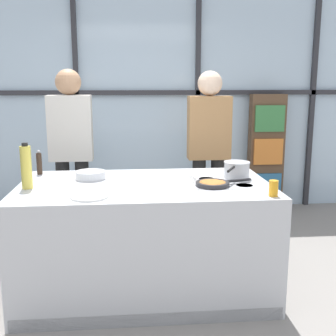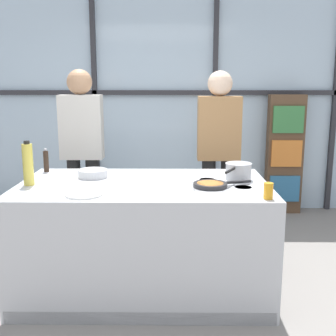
# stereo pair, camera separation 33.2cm
# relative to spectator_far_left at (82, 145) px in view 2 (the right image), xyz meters

# --- Properties ---
(ground_plane) EXTENTS (18.00, 18.00, 0.00)m
(ground_plane) POSITION_rel_spectator_far_left_xyz_m (0.70, -1.04, -1.04)
(ground_plane) COLOR gray
(back_window_wall) EXTENTS (6.40, 0.10, 2.80)m
(back_window_wall) POSITION_rel_spectator_far_left_xyz_m (0.70, 1.24, 0.36)
(back_window_wall) COLOR silver
(back_window_wall) RESTS_ON ground_plane
(bookshelf) EXTENTS (0.45, 0.19, 1.52)m
(bookshelf) POSITION_rel_spectator_far_left_xyz_m (2.36, 1.05, -0.28)
(bookshelf) COLOR brown
(bookshelf) RESTS_ON ground_plane
(demo_island) EXTENTS (1.96, 1.10, 0.90)m
(demo_island) POSITION_rel_spectator_far_left_xyz_m (0.70, -1.05, -0.59)
(demo_island) COLOR silver
(demo_island) RESTS_ON ground_plane
(spectator_far_left) EXTENTS (0.43, 0.25, 1.80)m
(spectator_far_left) POSITION_rel_spectator_far_left_xyz_m (0.00, 0.00, 0.00)
(spectator_far_left) COLOR black
(spectator_far_left) RESTS_ON ground_plane
(spectator_center_left) EXTENTS (0.43, 0.25, 1.79)m
(spectator_center_left) POSITION_rel_spectator_far_left_xyz_m (1.40, 0.00, -0.01)
(spectator_center_left) COLOR black
(spectator_center_left) RESTS_ON ground_plane
(frying_pan) EXTENTS (0.45, 0.26, 0.03)m
(frying_pan) POSITION_rel_spectator_far_left_xyz_m (1.22, -1.17, -0.13)
(frying_pan) COLOR #232326
(frying_pan) RESTS_ON demo_island
(saucepan) EXTENTS (0.25, 0.37, 0.14)m
(saucepan) POSITION_rel_spectator_far_left_xyz_m (1.46, -0.92, -0.07)
(saucepan) COLOR silver
(saucepan) RESTS_ON demo_island
(white_plate) EXTENTS (0.26, 0.26, 0.01)m
(white_plate) POSITION_rel_spectator_far_left_xyz_m (0.31, -1.41, -0.14)
(white_plate) COLOR white
(white_plate) RESTS_ON demo_island
(mixing_bowl) EXTENTS (0.24, 0.24, 0.07)m
(mixing_bowl) POSITION_rel_spectator_far_left_xyz_m (0.26, -0.85, -0.11)
(mixing_bowl) COLOR silver
(mixing_bowl) RESTS_ON demo_island
(oil_bottle) EXTENTS (0.08, 0.08, 0.34)m
(oil_bottle) POSITION_rel_spectator_far_left_xyz_m (-0.18, -1.12, 0.02)
(oil_bottle) COLOR #E0CC4C
(oil_bottle) RESTS_ON demo_island
(pepper_grinder) EXTENTS (0.05, 0.05, 0.21)m
(pepper_grinder) POSITION_rel_spectator_far_left_xyz_m (-0.19, -0.63, -0.05)
(pepper_grinder) COLOR #332319
(pepper_grinder) RESTS_ON demo_island
(juice_glass_near) EXTENTS (0.06, 0.06, 0.11)m
(juice_glass_near) POSITION_rel_spectator_far_left_xyz_m (1.58, -1.49, -0.09)
(juice_glass_near) COLOR orange
(juice_glass_near) RESTS_ON demo_island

